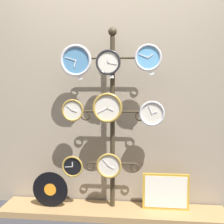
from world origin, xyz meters
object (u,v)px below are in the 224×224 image
display_stand (113,150)px  clock_top_left (76,61)px  clock_middle_right (152,114)px  picture_frame (166,192)px  clock_middle_left (73,110)px  clock_top_center (108,62)px  clock_bottom_left (73,166)px  vinyl_record (50,190)px  clock_middle_center (107,108)px  clock_top_right (148,58)px  clock_bottom_center (109,166)px

display_stand → clock_top_left: display_stand is taller
clock_top_left → clock_middle_right: clock_top_left is taller
clock_top_left → picture_frame: 1.52m
clock_top_left → clock_middle_left: bearing=-162.2°
clock_top_center → clock_bottom_left: size_ratio=1.12×
vinyl_record → clock_middle_center: bearing=-1.8°
clock_top_right → clock_middle_center: (-0.37, 0.01, -0.46)m
clock_top_right → vinyl_record: bearing=178.3°
clock_middle_left → clock_bottom_left: size_ratio=1.02×
clock_middle_center → picture_frame: (0.56, 0.08, -0.82)m
clock_top_right → picture_frame: bearing=25.8°
picture_frame → clock_top_center: bearing=-174.5°
clock_top_right → clock_bottom_center: bearing=177.9°
vinyl_record → clock_top_right: bearing=-1.7°
display_stand → clock_bottom_center: 0.16m
clock_middle_right → clock_middle_left: bearing=-179.7°
clock_top_left → clock_middle_right: bearing=-0.6°
clock_bottom_left → clock_top_center: bearing=4.8°
display_stand → picture_frame: bearing=-2.7°
display_stand → clock_top_right: (0.33, -0.11, 0.88)m
clock_top_right → picture_frame: size_ratio=0.55×
clock_middle_center → clock_middle_left: bearing=178.9°
display_stand → clock_middle_center: 0.44m
clock_top_right → clock_middle_center: size_ratio=0.87×
clock_middle_left → clock_middle_center: bearing=-1.1°
clock_middle_left → clock_bottom_center: size_ratio=0.88×
clock_middle_center → clock_top_left: bearing=176.7°
clock_top_left → clock_bottom_center: bearing=-2.4°
picture_frame → vinyl_record: bearing=-176.8°
clock_top_right → vinyl_record: clock_top_right is taller
clock_middle_right → clock_bottom_center: clock_middle_right is taller
display_stand → clock_top_center: 0.85m
clock_top_left → clock_top_right: clock_top_left is taller
clock_top_center → vinyl_record: bearing=-179.0°
clock_top_center → clock_middle_right: bearing=-2.6°
display_stand → clock_bottom_left: 0.42m
clock_top_left → clock_middle_left: size_ratio=1.40×
clock_middle_center → clock_middle_right: (0.41, 0.01, -0.05)m
clock_top_left → clock_middle_right: size_ratio=1.28×
vinyl_record → clock_bottom_left: bearing=-4.7°
vinyl_record → picture_frame: size_ratio=0.80×
display_stand → clock_middle_center: bearing=-109.6°
clock_bottom_left → clock_bottom_center: bearing=0.8°
display_stand → clock_top_left: size_ratio=6.05×
clock_middle_left → clock_middle_right: bearing=0.3°
display_stand → picture_frame: (0.52, -0.02, -0.39)m
display_stand → clock_middle_center: display_stand is taller
clock_top_left → clock_top_right: 0.67m
clock_middle_center → vinyl_record: clock_middle_center is taller
clock_middle_left → clock_top_left: bearing=17.8°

